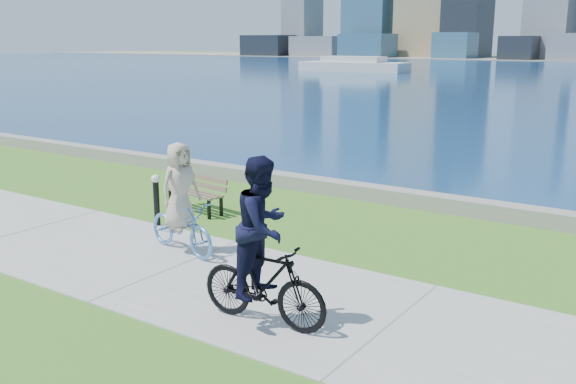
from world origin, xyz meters
name	(u,v)px	position (x,y,z in m)	size (l,w,h in m)	color
ground	(172,269)	(0.00, 0.00, 0.00)	(320.00, 320.00, 0.00)	#36691B
concrete_path	(172,268)	(0.00, 0.00, 0.01)	(80.00, 3.50, 0.02)	#9D9D98
seawall	(350,190)	(0.00, 6.20, 0.17)	(90.00, 0.50, 0.35)	gray
ferry_near	(353,65)	(-30.49, 62.39, 0.76)	(13.42, 3.83, 1.82)	silver
park_bench	(198,190)	(-2.14, 3.05, 0.49)	(1.60, 0.75, 0.80)	black
bollard_lamp	(156,197)	(-2.06, 1.70, 0.62)	(0.18, 0.18, 1.09)	black
cyclist_woman	(181,212)	(-0.44, 0.72, 0.76)	(0.99, 1.89, 2.00)	#558DD0
cyclist_man	(263,256)	(2.58, -0.89, 0.99)	(0.76, 1.94, 2.31)	black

